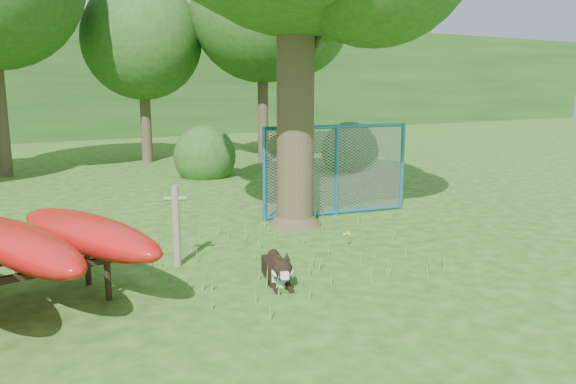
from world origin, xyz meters
TOP-DOWN VIEW (x-y plane):
  - ground at (0.00, 0.00)m, footprint 80.00×80.00m
  - wooden_post at (-1.52, 1.51)m, footprint 0.32×0.19m
  - husky_dog at (-0.60, 0.12)m, footprint 0.57×1.10m
  - fence_section at (2.44, 3.05)m, footprint 3.14×0.63m
  - wildflower_clump at (1.24, 1.03)m, footprint 0.12×0.10m
  - bg_tree_c at (1.50, 13.00)m, footprint 4.00×4.00m
  - bg_tree_d at (5.00, 11.00)m, footprint 4.80×4.80m
  - bg_tree_e at (8.00, 14.00)m, footprint 4.60×4.60m
  - shrub_right at (6.50, 8.00)m, footprint 1.80×1.80m
  - shrub_mid at (2.00, 9.00)m, footprint 1.80×1.80m
  - wooded_hillside at (0.00, 28.00)m, footprint 80.00×12.00m

SIDE VIEW (x-z plane):
  - ground at x=0.00m, z-range 0.00..0.00m
  - shrub_right at x=6.50m, z-range -0.90..0.90m
  - shrub_mid at x=2.00m, z-range -0.90..0.90m
  - husky_dog at x=-0.60m, z-range -0.08..0.44m
  - wildflower_clump at x=1.24m, z-range 0.08..0.33m
  - wooden_post at x=-1.52m, z-range 0.04..1.24m
  - fence_section at x=2.44m, z-range -0.62..2.48m
  - wooded_hillside at x=0.00m, z-range 0.00..6.00m
  - bg_tree_c at x=1.50m, z-range 1.05..7.17m
  - bg_tree_d at x=5.00m, z-range 1.33..8.83m
  - bg_tree_e at x=8.00m, z-range 1.46..9.01m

